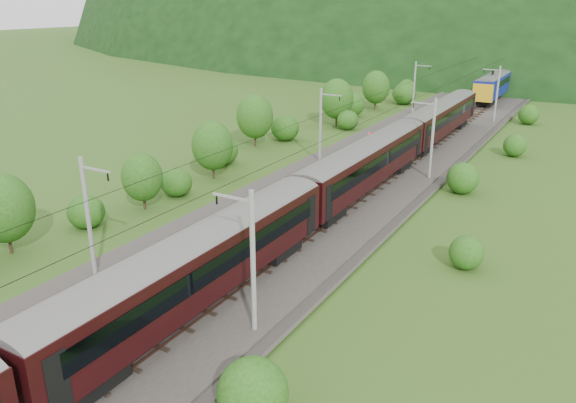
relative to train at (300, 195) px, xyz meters
The scene contains 15 objects.
ground 12.78m from the train, 101.33° to the right, with size 600.00×600.00×0.00m, color #3C581B.
railbed 4.78m from the train, 140.56° to the right, with size 14.00×220.00×0.30m, color #38332D.
track_left 6.21m from the train, 157.64° to the right, with size 2.40×220.00×0.27m.
track_right 3.94m from the train, 90.00° to the right, with size 2.40×220.00×0.27m.
catenary_left 21.78m from the train, 113.05° to the left, with size 2.54×192.28×8.00m.
catenary_right 20.38m from the train, 79.47° to the left, with size 2.54×192.28×8.00m.
overhead_wires 4.55m from the train, 140.56° to the right, with size 4.83×198.00×0.03m.
mountain_main 248.07m from the train, 90.55° to the left, with size 504.00×360.00×244.00m, color black.
mountain_ridge 312.98m from the train, 113.02° to the left, with size 336.00×280.00×132.00m, color black.
train is the anchor object (origin of this frame).
hazard_post_near 18.78m from the train, 97.49° to the left, with size 0.18×0.18×1.66m, color red.
hazard_post_far 53.72m from the train, 92.33° to the left, with size 0.16×0.16×1.51m, color red.
signal 27.99m from the train, 101.90° to the left, with size 0.23×0.23×2.08m.
vegetation_left 19.50m from the train, 146.13° to the left, with size 10.65×148.60×6.80m.
vegetation_right 12.86m from the train, 46.34° to the left, with size 6.99×110.16×2.78m.
Camera 1 is at (21.11, -21.98, 17.28)m, focal length 35.00 mm.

